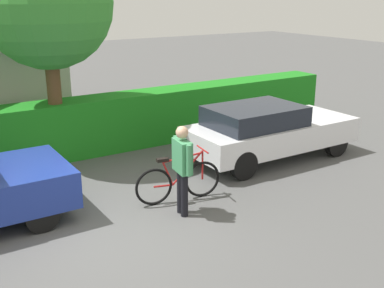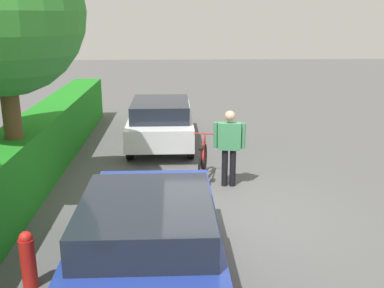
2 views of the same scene
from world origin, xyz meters
name	(u,v)px [view 1 (image 1 of 2)]	position (x,y,z in m)	size (l,w,h in m)	color
ground_plane	(106,232)	(0.00, 0.00, 0.00)	(60.00, 60.00, 0.00)	#525252
hedge_row	(35,134)	(0.00, 4.05, 0.67)	(16.96, 0.90, 1.35)	#1C7C1C
parked_car_far	(267,130)	(4.64, 1.40, 0.70)	(4.14, 1.71, 1.32)	silver
bicycle	(179,181)	(1.66, 0.44, 0.39)	(1.68, 0.50, 0.97)	black
person_rider	(182,164)	(1.42, -0.10, 0.95)	(0.26, 0.65, 1.63)	black
tree_kerbside	(47,4)	(0.50, 3.95, 3.53)	(2.86, 2.86, 4.99)	brown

